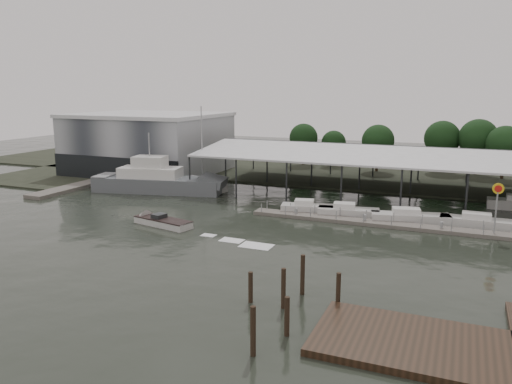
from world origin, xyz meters
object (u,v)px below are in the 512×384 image
at_px(shell_fuel_sign, 497,199).
at_px(white_sailboat, 200,185).
at_px(speedboat_underway, 159,221).
at_px(grey_trawler, 159,181).

height_order(shell_fuel_sign, white_sailboat, white_sailboat).
bearing_deg(shell_fuel_sign, white_sailboat, 166.02).
distance_m(white_sailboat, speedboat_underway, 19.65).
bearing_deg(grey_trawler, white_sailboat, 26.79).
distance_m(shell_fuel_sign, speedboat_underway, 35.27).
distance_m(grey_trawler, white_sailboat, 6.07).
relative_size(shell_fuel_sign, speedboat_underway, 0.30).
xyz_separation_m(shell_fuel_sign, white_sailboat, (-39.19, 9.76, -3.27)).
height_order(shell_fuel_sign, speedboat_underway, shell_fuel_sign).
bearing_deg(white_sailboat, speedboat_underway, -58.13).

